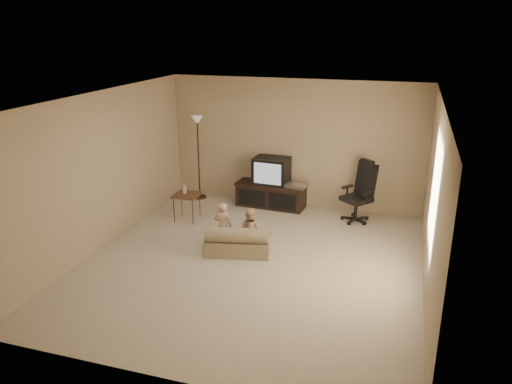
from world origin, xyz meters
TOP-DOWN VIEW (x-y plane):
  - floor at (0.00, 0.00)m, footprint 5.50×5.50m
  - room_shell at (0.00, 0.00)m, footprint 5.50×5.50m
  - tv_stand at (-0.39, 2.49)m, footprint 1.42×0.61m
  - office_chair at (1.35, 2.25)m, footprint 0.74×0.74m
  - side_table at (-1.69, 1.33)m, footprint 0.48×0.48m
  - floor_lamp at (-1.96, 2.55)m, footprint 0.27×0.27m
  - child_sofa at (-0.32, 0.25)m, footprint 1.10×0.77m
  - toddler_left at (-0.61, 0.37)m, footprint 0.32×0.26m
  - toddler_right at (-0.16, 0.38)m, footprint 0.38×0.23m

SIDE VIEW (x-z plane):
  - floor at x=0.00m, z-range 0.00..0.00m
  - child_sofa at x=-0.32m, z-range -0.05..0.45m
  - toddler_right at x=-0.16m, z-range 0.00..0.74m
  - toddler_left at x=-0.61m, z-range 0.00..0.79m
  - office_chair at x=1.35m, z-range -0.16..0.98m
  - tv_stand at x=-0.39m, z-range -0.08..0.92m
  - side_table at x=-1.69m, z-range 0.15..0.83m
  - floor_lamp at x=-1.96m, z-range 0.40..2.12m
  - room_shell at x=0.00m, z-range -1.23..4.27m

